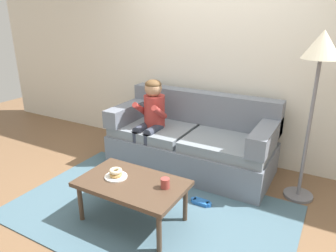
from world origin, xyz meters
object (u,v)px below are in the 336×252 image
(coffee_table, at_px, (132,186))
(mug, at_px, (165,183))
(person_child, at_px, (151,115))
(couch, at_px, (192,142))
(toy_controller, at_px, (201,203))
(floor_lamp, at_px, (320,62))
(donut, at_px, (116,174))

(coffee_table, xyz_separation_m, mug, (0.31, 0.06, 0.09))
(person_child, xyz_separation_m, mug, (0.79, -1.02, -0.21))
(couch, distance_m, toy_controller, 0.92)
(coffee_table, distance_m, floor_lamp, 2.06)
(coffee_table, relative_size, mug, 10.80)
(couch, height_order, mug, couch)
(donut, bearing_deg, person_child, 105.37)
(donut, distance_m, floor_lamp, 2.14)
(donut, bearing_deg, toy_controller, 41.64)
(coffee_table, height_order, person_child, person_child)
(person_child, height_order, donut, person_child)
(couch, xyz_separation_m, mug, (0.32, -1.23, 0.13))
(mug, bearing_deg, person_child, 127.61)
(couch, bearing_deg, donut, -97.34)
(couch, bearing_deg, floor_lamp, -3.32)
(coffee_table, bearing_deg, person_child, 113.66)
(coffee_table, distance_m, toy_controller, 0.79)
(couch, bearing_deg, mug, -75.28)
(donut, relative_size, mug, 1.33)
(person_child, xyz_separation_m, floor_lamp, (1.77, 0.13, 0.76))
(toy_controller, distance_m, floor_lamp, 1.76)
(couch, xyz_separation_m, donut, (-0.17, -1.29, 0.11))
(person_child, xyz_separation_m, toy_controller, (0.93, -0.53, -0.65))
(coffee_table, xyz_separation_m, floor_lamp, (1.30, 1.21, 1.05))
(donut, bearing_deg, couch, 82.66)
(toy_controller, height_order, floor_lamp, floor_lamp)
(donut, height_order, mug, mug)
(person_child, relative_size, mug, 12.24)
(person_child, xyz_separation_m, donut, (0.30, -1.09, -0.22))
(donut, height_order, toy_controller, donut)
(donut, distance_m, mug, 0.49)
(coffee_table, relative_size, floor_lamp, 0.57)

